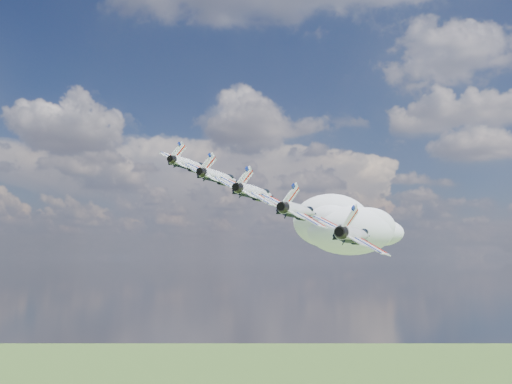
% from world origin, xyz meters
% --- Properties ---
extents(cloud_far, '(56.61, 44.48, 22.24)m').
position_xyz_m(cloud_far, '(4.59, 171.54, 165.70)').
color(cloud_far, white).
extents(jet_0, '(13.10, 15.76, 8.07)m').
position_xyz_m(jet_0, '(-13.00, -1.23, 165.93)').
color(jet_0, white).
extents(jet_1, '(13.10, 15.76, 8.07)m').
position_xyz_m(jet_1, '(-5.39, -8.47, 162.39)').
color(jet_1, white).
extents(jet_2, '(13.10, 15.76, 8.07)m').
position_xyz_m(jet_2, '(2.21, -15.72, 158.84)').
color(jet_2, white).
extents(jet_3, '(13.10, 15.76, 8.07)m').
position_xyz_m(jet_3, '(9.81, -22.97, 155.30)').
color(jet_3, white).
extents(jet_4, '(13.10, 15.76, 8.07)m').
position_xyz_m(jet_4, '(17.42, -30.21, 151.75)').
color(jet_4, white).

